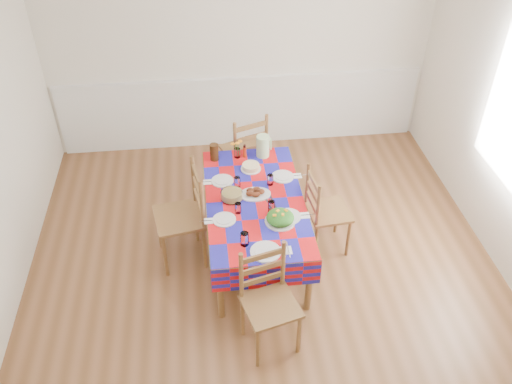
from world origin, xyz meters
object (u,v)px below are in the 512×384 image
at_px(dining_table, 255,205).
at_px(meat_platter, 255,193).
at_px(green_pitcher, 263,146).
at_px(chair_far, 245,152).
at_px(chair_near, 269,302).
at_px(chair_right, 324,212).
at_px(tea_pitcher, 214,152).
at_px(chair_left, 184,216).

distance_m(dining_table, meat_platter, 0.12).
relative_size(green_pitcher, chair_far, 0.24).
distance_m(dining_table, chair_near, 1.07).
xyz_separation_m(meat_platter, chair_near, (-0.02, -1.13, -0.22)).
bearing_deg(chair_far, green_pitcher, 92.16).
height_order(chair_near, chair_right, chair_near).
height_order(meat_platter, tea_pitcher, tea_pitcher).
height_order(tea_pitcher, chair_right, chair_right).
xyz_separation_m(chair_left, chair_right, (1.34, -0.01, -0.06)).
xyz_separation_m(meat_platter, chair_left, (-0.67, -0.06, -0.17)).
bearing_deg(tea_pitcher, dining_table, -64.34).
bearing_deg(chair_right, dining_table, 84.31).
bearing_deg(tea_pitcher, chair_far, 46.19).
distance_m(chair_left, chair_right, 1.34).
bearing_deg(chair_left, meat_platter, 85.48).
relative_size(chair_near, chair_right, 1.03).
distance_m(green_pitcher, chair_near, 1.81).
bearing_deg(chair_left, dining_table, 79.72).
bearing_deg(chair_right, meat_platter, 78.49).
xyz_separation_m(chair_near, chair_far, (0.03, 2.13, 0.02)).
height_order(green_pitcher, chair_right, chair_right).
bearing_deg(chair_far, chair_near, 68.88).
height_order(meat_platter, chair_near, chair_near).
height_order(dining_table, tea_pitcher, tea_pitcher).
bearing_deg(chair_far, chair_right, 101.18).
height_order(tea_pitcher, chair_far, chair_far).
xyz_separation_m(meat_platter, green_pitcher, (0.16, 0.64, 0.09)).
xyz_separation_m(meat_platter, tea_pitcher, (-0.34, 0.63, 0.07)).
bearing_deg(chair_far, chair_left, 36.73).
height_order(chair_left, chair_right, chair_left).
bearing_deg(meat_platter, chair_right, -6.15).
relative_size(meat_platter, chair_near, 0.32).
bearing_deg(chair_right, chair_far, 26.22).
bearing_deg(green_pitcher, chair_far, 112.56).
xyz_separation_m(chair_far, chair_left, (-0.68, -1.06, 0.03)).
distance_m(meat_platter, chair_near, 1.15).
relative_size(tea_pitcher, chair_left, 0.17).
relative_size(chair_near, chair_left, 0.91).
bearing_deg(chair_near, green_pitcher, 69.22).
bearing_deg(tea_pitcher, meat_platter, -61.49).
bearing_deg(green_pitcher, tea_pitcher, -178.58).
relative_size(chair_far, chair_right, 1.06).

